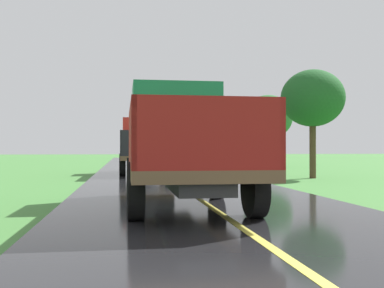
{
  "coord_description": "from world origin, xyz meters",
  "views": [
    {
      "loc": [
        -1.79,
        -1.21,
        1.31
      ],
      "look_at": [
        -0.37,
        8.4,
        1.4
      ],
      "focal_mm": 42.76,
      "sensor_mm": 36.0,
      "label": 1
    }
  ],
  "objects": [
    {
      "name": "roadside_tree_mid_right",
      "position": [
        6.36,
        17.77,
        3.49
      ],
      "size": [
        2.77,
        2.77,
        4.76
      ],
      "color": "#4C3823",
      "rests_on": "ground"
    },
    {
      "name": "roadside_tree_near_left",
      "position": [
        8.32,
        30.11,
        3.53
      ],
      "size": [
        3.48,
        3.48,
        5.1
      ],
      "color": "#4C3823",
      "rests_on": "ground"
    },
    {
      "name": "banana_truck_near",
      "position": [
        -0.54,
        9.09,
        1.48
      ],
      "size": [
        2.38,
        5.82,
        2.8
      ],
      "color": "#2D2D30",
      "rests_on": "road_surface"
    },
    {
      "name": "banana_truck_far",
      "position": [
        -0.84,
        21.83,
        1.47
      ],
      "size": [
        2.38,
        5.81,
        2.8
      ],
      "color": "#2D2D30",
      "rests_on": "road_surface"
    }
  ]
}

